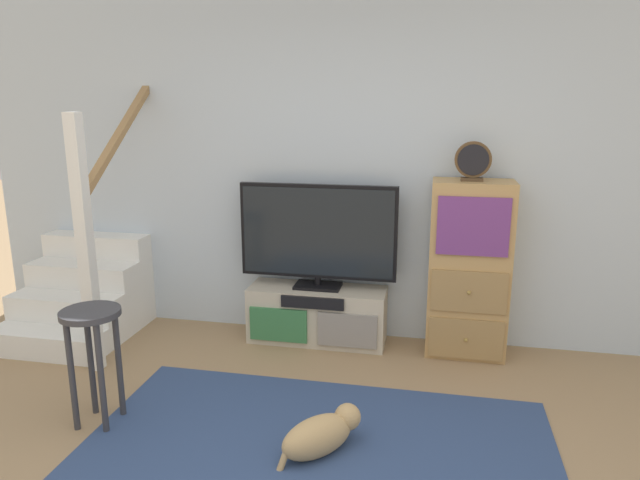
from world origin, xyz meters
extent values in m
cube|color=silver|center=(0.00, 2.46, 1.35)|extent=(6.40, 0.12, 2.70)
cube|color=navy|center=(0.00, 0.60, 0.01)|extent=(2.60, 1.80, 0.01)
cube|color=#BCB29E|center=(-0.30, 2.20, 0.22)|extent=(1.08, 0.36, 0.44)
cube|color=#337042|center=(-0.57, 2.01, 0.18)|extent=(0.45, 0.02, 0.26)
cube|color=gray|center=(-0.03, 2.01, 0.18)|extent=(0.45, 0.02, 0.26)
cube|color=black|center=(-0.30, 2.01, 0.39)|extent=(0.48, 0.02, 0.09)
cube|color=black|center=(-0.30, 2.22, 0.45)|extent=(0.36, 0.22, 0.02)
cylinder|color=black|center=(-0.30, 2.22, 0.49)|extent=(0.05, 0.05, 0.06)
cube|color=black|center=(-0.30, 2.22, 0.89)|extent=(1.22, 0.05, 0.73)
cube|color=black|center=(-0.30, 2.19, 0.89)|extent=(1.17, 0.01, 0.68)
cube|color=tan|center=(0.84, 2.21, 0.66)|extent=(0.58, 0.34, 1.32)
cube|color=#9C7949|center=(0.84, 2.03, 0.18)|extent=(0.53, 0.02, 0.30)
sphere|color=olive|center=(0.84, 2.01, 0.18)|extent=(0.03, 0.03, 0.03)
cube|color=#9C7949|center=(0.84, 2.03, 0.54)|extent=(0.53, 0.02, 0.30)
sphere|color=olive|center=(0.84, 2.01, 0.54)|extent=(0.03, 0.03, 0.03)
cube|color=#70387F|center=(0.84, 2.03, 1.02)|extent=(0.49, 0.02, 0.41)
cube|color=#4C3823|center=(0.82, 2.19, 1.33)|extent=(0.15, 0.08, 0.02)
cylinder|color=brown|center=(0.82, 2.19, 1.47)|extent=(0.25, 0.04, 0.25)
cylinder|color=black|center=(0.82, 2.16, 1.47)|extent=(0.22, 0.01, 0.22)
cube|color=white|center=(-2.25, 1.53, 0.10)|extent=(0.90, 0.26, 0.19)
cube|color=white|center=(-2.25, 1.79, 0.19)|extent=(0.90, 0.26, 0.38)
cube|color=white|center=(-2.25, 2.05, 0.29)|extent=(0.90, 0.26, 0.57)
cube|color=white|center=(-2.25, 2.31, 0.38)|extent=(0.90, 0.26, 0.76)
cube|color=white|center=(-2.25, 2.57, 0.47)|extent=(0.90, 0.26, 0.95)
cube|color=white|center=(-1.75, 1.40, 0.90)|extent=(0.09, 0.09, 1.80)
cube|color=#9E7547|center=(-1.75, 2.05, 1.70)|extent=(0.06, 1.33, 0.99)
cylinder|color=#333338|center=(-1.42, 0.67, 0.34)|extent=(0.04, 0.04, 0.68)
cylinder|color=#333338|center=(-1.23, 0.67, 0.34)|extent=(0.04, 0.04, 0.68)
cylinder|color=#333338|center=(-1.42, 0.86, 0.34)|extent=(0.04, 0.04, 0.68)
cylinder|color=#333338|center=(-1.23, 0.86, 0.34)|extent=(0.04, 0.04, 0.68)
cylinder|color=#333338|center=(-1.33, 0.76, 0.69)|extent=(0.34, 0.34, 0.03)
ellipsoid|color=tan|center=(0.01, 0.70, 0.11)|extent=(0.44, 0.46, 0.22)
sphere|color=tan|center=(0.15, 0.86, 0.15)|extent=(0.15, 0.15, 0.15)
cylinder|color=tan|center=(-0.13, 0.55, 0.08)|extent=(0.09, 0.10, 0.16)
camera|label=1|loc=(0.57, -1.98, 1.87)|focal=32.16mm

